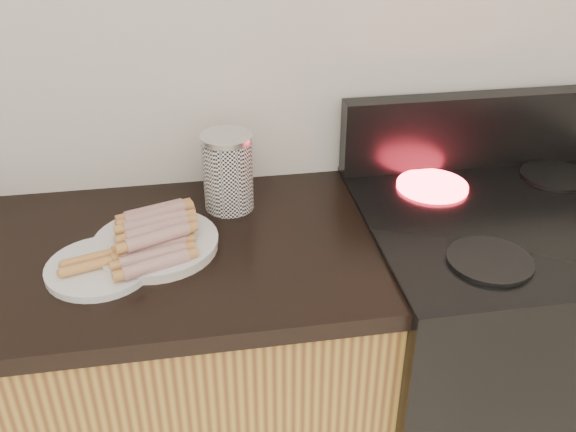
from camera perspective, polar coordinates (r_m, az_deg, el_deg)
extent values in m
cube|color=silver|center=(1.57, -9.93, 16.10)|extent=(4.00, 0.04, 2.60)
cube|color=black|center=(1.88, 17.85, -12.14)|extent=(0.76, 0.65, 0.90)
cube|color=black|center=(1.62, 20.37, -0.09)|extent=(0.76, 0.65, 0.01)
cube|color=black|center=(1.80, 16.84, 7.35)|extent=(0.76, 0.06, 0.20)
cylinder|color=black|center=(1.41, 17.50, -3.80)|extent=(0.18, 0.18, 0.01)
cylinder|color=#FF1E2D|center=(1.68, 12.70, 2.64)|extent=(0.18, 0.18, 0.01)
cylinder|color=black|center=(1.82, 22.70, 3.31)|extent=(0.18, 0.18, 0.01)
cylinder|color=white|center=(1.44, -11.65, -2.54)|extent=(0.29, 0.29, 0.02)
cylinder|color=silver|center=(1.40, -16.39, -4.42)|extent=(0.29, 0.29, 0.02)
cylinder|color=maroon|center=(1.33, -11.80, -4.25)|extent=(0.14, 0.07, 0.03)
cylinder|color=maroon|center=(1.36, -11.79, -3.50)|extent=(0.14, 0.07, 0.03)
cylinder|color=maroon|center=(1.39, -11.77, -2.78)|extent=(0.14, 0.07, 0.03)
cylinder|color=maroon|center=(1.41, -11.75, -2.08)|extent=(0.14, 0.07, 0.03)
cylinder|color=maroon|center=(1.44, -11.74, -1.41)|extent=(0.14, 0.07, 0.03)
cylinder|color=maroon|center=(1.47, -11.72, -0.77)|extent=(0.14, 0.07, 0.03)
cylinder|color=maroon|center=(1.49, -11.71, -0.14)|extent=(0.14, 0.07, 0.03)
cylinder|color=maroon|center=(1.52, -11.70, 0.46)|extent=(0.14, 0.07, 0.03)
cylinder|color=maroon|center=(1.37, -11.88, -1.90)|extent=(0.14, 0.07, 0.03)
cylinder|color=maroon|center=(1.40, -11.86, -1.22)|extent=(0.14, 0.07, 0.03)
cylinder|color=maroon|center=(1.43, -11.84, -0.56)|extent=(0.14, 0.07, 0.03)
cylinder|color=maroon|center=(1.45, -11.83, 0.08)|extent=(0.14, 0.07, 0.03)
cylinder|color=#CF7C4F|center=(1.37, -16.55, -4.09)|extent=(0.14, 0.06, 0.02)
cylinder|color=#CF7C4F|center=(1.40, -16.46, -3.46)|extent=(0.14, 0.06, 0.02)
cylinder|color=silver|center=(1.54, -5.35, 3.73)|extent=(0.12, 0.12, 0.18)
cylinder|color=silver|center=(1.50, -5.52, 6.97)|extent=(0.12, 0.12, 0.01)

